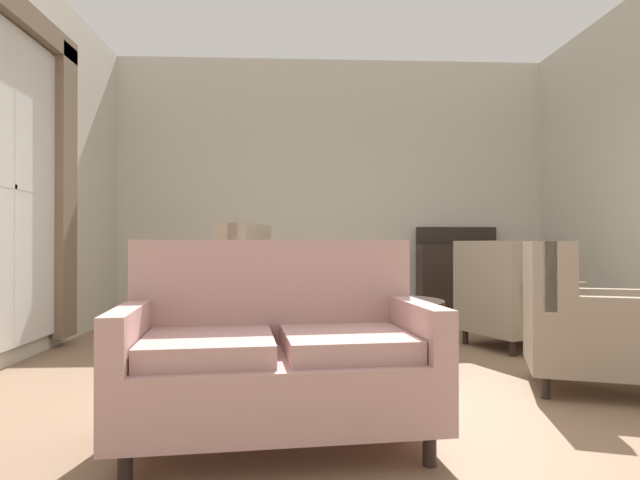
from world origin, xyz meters
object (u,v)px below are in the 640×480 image
object	(u,v)px
armchair_near_window	(511,302)
armchair_near_sideboard	(221,306)
porcelain_vase	(384,281)
sideboard	(460,277)
coffee_table	(385,311)
settee	(277,357)
armchair_back_corner	(585,326)

from	to	relation	value
armchair_near_window	armchair_near_sideboard	bearing A→B (deg)	80.51
porcelain_vase	armchair_near_sideboard	size ratio (longest dim) A/B	0.30
sideboard	coffee_table	bearing A→B (deg)	-118.66
porcelain_vase	settee	bearing A→B (deg)	-116.40
porcelain_vase	armchair_near_window	size ratio (longest dim) A/B	0.29
sideboard	settee	bearing A→B (deg)	-117.99
settee	armchair_near_window	world-z (taller)	armchair_near_window
armchair_near_window	armchair_back_corner	xyz separation A→B (m)	(-0.10, -1.45, 0.00)
armchair_back_corner	coffee_table	bearing A→B (deg)	78.96
coffee_table	porcelain_vase	world-z (taller)	porcelain_vase
settee	armchair_back_corner	bearing A→B (deg)	17.02
coffee_table	armchair_back_corner	xyz separation A→B (m)	(1.21, -0.70, -0.02)
armchair_near_window	armchair_back_corner	distance (m)	1.45
porcelain_vase	armchair_near_sideboard	xyz separation A→B (m)	(-1.29, 0.18, -0.20)
armchair_near_sideboard	coffee_table	bearing A→B (deg)	92.85
coffee_table	porcelain_vase	distance (m)	0.24
coffee_table	settee	bearing A→B (deg)	-116.89
sideboard	armchair_back_corner	bearing A→B (deg)	-92.98
coffee_table	porcelain_vase	xyz separation A→B (m)	(0.00, 0.03, 0.23)
armchair_near_sideboard	sideboard	world-z (taller)	sideboard
armchair_near_window	sideboard	distance (m)	1.79
armchair_near_window	settee	bearing A→B (deg)	116.62
armchair_near_sideboard	settee	bearing A→B (deg)	28.14
porcelain_vase	armchair_near_window	world-z (taller)	armchair_near_window
settee	porcelain_vase	bearing A→B (deg)	57.57
armchair_near_window	coffee_table	bearing A→B (deg)	98.63
settee	armchair_near_sideboard	world-z (taller)	armchair_near_sideboard
coffee_table	sideboard	distance (m)	2.88
armchair_near_sideboard	porcelain_vase	bearing A→B (deg)	94.37
armchair_back_corner	settee	bearing A→B (deg)	132.07
coffee_table	settee	size ratio (longest dim) A/B	0.60
coffee_table	armchair_near_window	distance (m)	1.51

